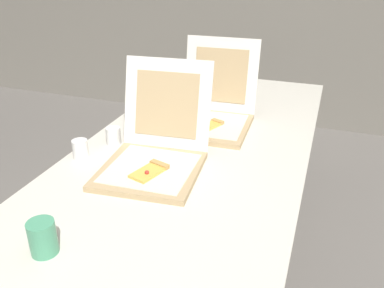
# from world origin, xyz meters

# --- Properties ---
(table) EXTENTS (0.93, 2.02, 0.73)m
(table) POSITION_xyz_m (0.00, 0.56, 0.68)
(table) COLOR silver
(table) RESTS_ON ground
(pizza_box_front) EXTENTS (0.40, 0.49, 0.37)m
(pizza_box_front) POSITION_xyz_m (-0.09, 0.28, 0.78)
(pizza_box_front) COLOR tan
(pizza_box_front) RESTS_ON table
(pizza_box_middle) EXTENTS (0.38, 0.44, 0.38)m
(pizza_box_middle) POSITION_xyz_m (0.00, 0.75, 0.78)
(pizza_box_middle) COLOR tan
(pizza_box_middle) RESTS_ON table
(cup_white_near_center) EXTENTS (0.06, 0.06, 0.07)m
(cup_white_near_center) POSITION_xyz_m (-0.34, 0.41, 0.77)
(cup_white_near_center) COLOR white
(cup_white_near_center) RESTS_ON table
(cup_white_near_left) EXTENTS (0.06, 0.06, 0.07)m
(cup_white_near_left) POSITION_xyz_m (-0.40, 0.26, 0.77)
(cup_white_near_left) COLOR white
(cup_white_near_left) RESTS_ON table
(cup_white_far) EXTENTS (0.06, 0.06, 0.07)m
(cup_white_far) POSITION_xyz_m (-0.22, 0.91, 0.77)
(cup_white_far) COLOR white
(cup_white_far) RESTS_ON table
(cup_white_mid) EXTENTS (0.06, 0.06, 0.07)m
(cup_white_mid) POSITION_xyz_m (-0.30, 0.58, 0.77)
(cup_white_mid) COLOR white
(cup_white_mid) RESTS_ON table
(cup_printed_front) EXTENTS (0.08, 0.08, 0.10)m
(cup_printed_front) POSITION_xyz_m (-0.18, -0.26, 0.78)
(cup_printed_front) COLOR #4C9E75
(cup_printed_front) RESTS_ON table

